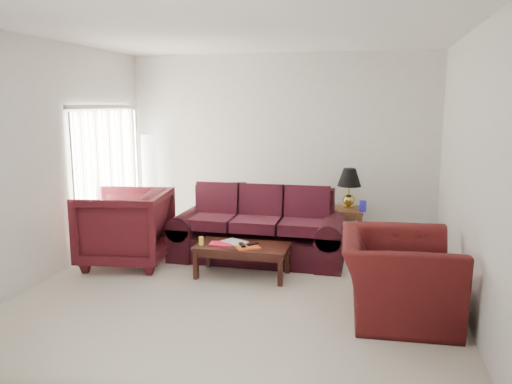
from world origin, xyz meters
TOP-DOWN VIEW (x-y plane):
  - floor at (0.00, 0.00)m, footprint 5.00×5.00m
  - blinds at (-2.42, 1.30)m, footprint 0.10×2.00m
  - sofa at (-0.06, 1.24)m, footprint 2.43×1.07m
  - throw_pillow at (-0.63, 1.88)m, footprint 0.50×0.34m
  - end_table at (1.11, 2.15)m, footprint 0.59×0.59m
  - table_lamp at (1.15, 2.22)m, footprint 0.45×0.45m
  - clock at (0.88, 2.01)m, footprint 0.16×0.10m
  - blue_canister at (1.37, 1.96)m, footprint 0.13×0.13m
  - picture_frame at (0.97, 2.33)m, footprint 0.14×0.17m
  - floor_lamp at (-2.12, 2.10)m, footprint 0.36×0.36m
  - armchair_left at (-1.80, 0.62)m, footprint 1.30×1.27m
  - armchair_right at (1.79, -0.31)m, footprint 1.23×1.38m
  - coffee_table at (-0.10, 0.50)m, footprint 1.21×0.63m
  - magazine_red at (-0.37, 0.46)m, footprint 0.30×0.24m
  - magazine_white at (-0.23, 0.58)m, footprint 0.38×0.35m
  - magazine_orange at (-0.00, 0.39)m, footprint 0.35×0.33m
  - remote_a at (-0.08, 0.40)m, footprint 0.13×0.18m
  - remote_b at (0.04, 0.48)m, footprint 0.13×0.15m
  - yellow_glass at (-0.61, 0.38)m, footprint 0.07×0.07m

SIDE VIEW (x-z plane):
  - floor at x=0.00m, z-range 0.00..0.00m
  - coffee_table at x=-0.10m, z-range 0.00..0.42m
  - end_table at x=1.11m, z-range 0.00..0.62m
  - magazine_red at x=-0.37m, z-range 0.42..0.43m
  - magazine_orange at x=0.00m, z-range 0.42..0.43m
  - magazine_white at x=-0.23m, z-range 0.42..0.43m
  - armchair_right at x=1.79m, z-range 0.00..0.86m
  - remote_b at x=0.04m, z-range 0.43..0.45m
  - remote_a at x=-0.08m, z-range 0.43..0.46m
  - yellow_glass at x=-0.61m, z-range 0.42..0.52m
  - sofa at x=-0.06m, z-range 0.00..0.99m
  - armchair_left at x=-1.80m, z-range 0.00..1.04m
  - clock at x=0.88m, z-range 0.62..0.77m
  - picture_frame at x=0.97m, z-range 0.67..0.72m
  - blue_canister at x=1.37m, z-range 0.62..0.78m
  - throw_pillow at x=-0.63m, z-range 0.53..1.00m
  - floor_lamp at x=-2.12m, z-range 0.00..1.72m
  - table_lamp at x=1.15m, z-range 0.62..1.23m
  - blinds at x=-2.42m, z-range 0.00..2.16m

